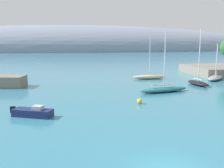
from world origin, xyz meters
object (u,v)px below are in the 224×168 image
at_px(sailboat_black_near_shore, 198,82).
at_px(sailboat_grey_outer_mooring, 216,77).
at_px(motorboat_navy_foreground, 33,112).
at_px(mooring_buoy_yellow, 140,101).
at_px(sailboat_sand_mid_mooring, 149,77).
at_px(sailboat_teal_end_of_line, 164,89).

bearing_deg(sailboat_black_near_shore, sailboat_grey_outer_mooring, 123.05).
bearing_deg(motorboat_navy_foreground, sailboat_grey_outer_mooring, 54.51).
distance_m(sailboat_grey_outer_mooring, mooring_buoy_yellow, 26.37).
bearing_deg(sailboat_grey_outer_mooring, sailboat_sand_mid_mooring, -58.81).
relative_size(sailboat_grey_outer_mooring, mooring_buoy_yellow, 10.92).
xyz_separation_m(sailboat_grey_outer_mooring, motorboat_navy_foreground, (-32.70, -20.10, -0.04)).
xyz_separation_m(sailboat_sand_mid_mooring, sailboat_grey_outer_mooring, (12.81, -3.11, -0.04)).
xyz_separation_m(sailboat_black_near_shore, motorboat_navy_foreground, (-26.08, -14.75, -0.07)).
relative_size(sailboat_teal_end_of_line, motorboat_navy_foreground, 2.00).
bearing_deg(motorboat_navy_foreground, mooring_buoy_yellow, 38.29).
bearing_deg(sailboat_grey_outer_mooring, sailboat_black_near_shore, -6.24).
bearing_deg(motorboat_navy_foreground, sailboat_black_near_shore, 52.43).
relative_size(sailboat_black_near_shore, sailboat_sand_mid_mooring, 1.12).
bearing_deg(sailboat_teal_end_of_line, sailboat_grey_outer_mooring, 21.57).
height_order(sailboat_black_near_shore, sailboat_sand_mid_mooring, sailboat_black_near_shore).
xyz_separation_m(sailboat_grey_outer_mooring, mooring_buoy_yellow, (-20.40, -16.72, -0.14)).
bearing_deg(mooring_buoy_yellow, motorboat_navy_foreground, -164.64).
distance_m(sailboat_black_near_shore, motorboat_navy_foreground, 29.96).
xyz_separation_m(sailboat_sand_mid_mooring, sailboat_teal_end_of_line, (-1.97, -13.30, -0.05)).
xyz_separation_m(sailboat_sand_mid_mooring, motorboat_navy_foreground, (-19.90, -23.21, -0.07)).
xyz_separation_m(sailboat_teal_end_of_line, mooring_buoy_yellow, (-5.62, -6.53, -0.12)).
xyz_separation_m(sailboat_black_near_shore, sailboat_sand_mid_mooring, (-6.18, 8.46, -0.00)).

